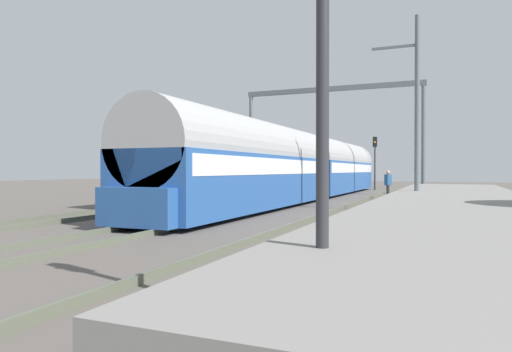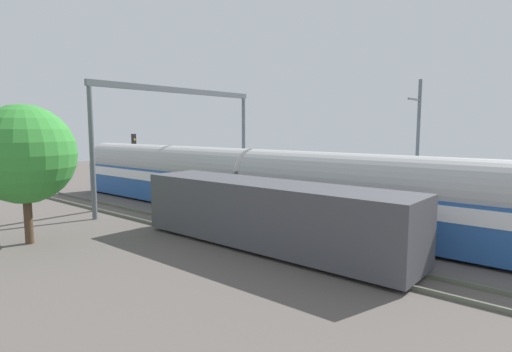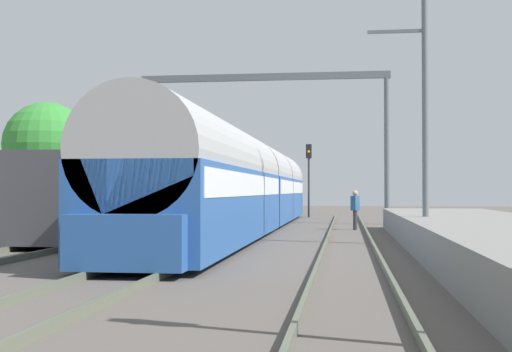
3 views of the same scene
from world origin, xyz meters
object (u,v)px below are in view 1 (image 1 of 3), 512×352
at_px(person_crossing, 388,182).
at_px(railway_signal_near, 323,13).
at_px(passenger_train, 306,166).
at_px(catenary_gantry, 331,116).
at_px(freight_car, 204,175).
at_px(railway_signal_far, 375,156).

xyz_separation_m(person_crossing, railway_signal_near, (2.03, -23.13, 2.38)).
distance_m(passenger_train, catenary_gantry, 7.43).
relative_size(railway_signal_near, catenary_gantry, 0.41).
bearing_deg(freight_car, railway_signal_near, -57.41).
bearing_deg(railway_signal_near, freight_car, 122.59).
height_order(railway_signal_near, catenary_gantry, catenary_gantry).
bearing_deg(freight_car, passenger_train, 46.84).
xyz_separation_m(passenger_train, catenary_gantry, (0.00, 6.43, 3.71)).
relative_size(person_crossing, railway_signal_far, 0.37).
distance_m(passenger_train, railway_signal_near, 23.02).
relative_size(freight_car, railway_signal_near, 2.43).
distance_m(person_crossing, railway_signal_near, 23.34).
bearing_deg(freight_car, person_crossing, 32.75).
height_order(freight_car, catenary_gantry, catenary_gantry).
xyz_separation_m(railway_signal_near, railway_signal_far, (-4.78, 36.94, -0.38)).
bearing_deg(freight_car, railway_signal_far, 72.24).
bearing_deg(passenger_train, railway_signal_near, -73.04).
distance_m(freight_car, railway_signal_near, 20.64).
distance_m(freight_car, person_crossing, 10.76).
distance_m(passenger_train, railway_signal_far, 15.12).
bearing_deg(railway_signal_near, passenger_train, 106.96).
xyz_separation_m(freight_car, railway_signal_far, (6.28, 19.62, 1.56)).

